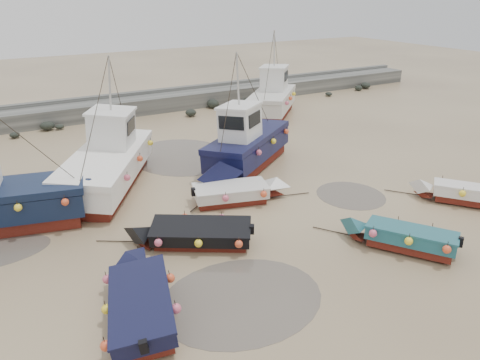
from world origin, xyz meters
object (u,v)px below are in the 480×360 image
at_px(cabin_boat_1, 109,158).
at_px(dinghy_5, 238,190).
at_px(cabin_boat_2, 245,146).
at_px(dinghy_1, 142,296).
at_px(dinghy_2, 401,235).
at_px(dinghy_6, 463,191).
at_px(person, 92,219).
at_px(cabin_boat_3, 274,97).
at_px(dinghy_4, 192,231).

bearing_deg(cabin_boat_1, dinghy_5, -17.66).
bearing_deg(dinghy_5, cabin_boat_2, 161.01).
distance_m(dinghy_1, cabin_boat_2, 12.34).
height_order(dinghy_1, dinghy_2, same).
xyz_separation_m(dinghy_6, cabin_boat_2, (-6.55, 8.51, 0.80)).
relative_size(cabin_boat_2, person, 4.55).
relative_size(dinghy_6, cabin_boat_2, 0.55).
bearing_deg(cabin_boat_2, dinghy_5, 110.45).
bearing_deg(cabin_boat_3, dinghy_1, -88.35).
height_order(dinghy_6, person, dinghy_6).
distance_m(dinghy_5, dinghy_6, 10.25).
height_order(dinghy_6, cabin_boat_3, cabin_boat_3).
bearing_deg(cabin_boat_1, cabin_boat_2, 16.14).
distance_m(dinghy_1, dinghy_6, 15.28).
height_order(dinghy_1, person, dinghy_1).
distance_m(dinghy_2, cabin_boat_3, 20.60).
height_order(cabin_boat_2, cabin_boat_3, same).
height_order(dinghy_5, person, dinghy_5).
relative_size(dinghy_1, dinghy_4, 1.13).
bearing_deg(dinghy_6, person, 118.35).
height_order(dinghy_1, cabin_boat_3, cabin_boat_3).
bearing_deg(cabin_boat_1, dinghy_4, -50.97).
bearing_deg(dinghy_4, cabin_boat_1, 39.38).
xyz_separation_m(cabin_boat_1, cabin_boat_2, (6.73, -1.87, 0.05)).
bearing_deg(cabin_boat_2, cabin_boat_3, -76.18).
bearing_deg(dinghy_2, dinghy_4, 114.68).
xyz_separation_m(dinghy_1, dinghy_5, (6.45, 5.38, 0.01)).
relative_size(dinghy_4, cabin_boat_3, 0.72).
height_order(dinghy_5, cabin_boat_1, cabin_boat_1).
distance_m(dinghy_5, cabin_boat_2, 4.10).
xyz_separation_m(dinghy_4, cabin_boat_3, (13.90, 15.07, 0.82)).
relative_size(dinghy_5, cabin_boat_2, 0.65).
distance_m(dinghy_2, cabin_boat_2, 10.04).
height_order(dinghy_1, dinghy_5, same).
xyz_separation_m(dinghy_1, cabin_boat_2, (8.73, 8.69, 0.81)).
relative_size(dinghy_1, cabin_boat_3, 0.82).
bearing_deg(dinghy_5, dinghy_2, 41.51).
bearing_deg(dinghy_6, cabin_boat_2, 90.13).
relative_size(dinghy_6, cabin_boat_1, 0.46).
height_order(dinghy_4, cabin_boat_2, cabin_boat_2).
bearing_deg(dinghy_6, dinghy_1, 143.23).
distance_m(dinghy_1, dinghy_4, 4.19).
bearing_deg(dinghy_1, person, 104.74).
height_order(dinghy_1, cabin_boat_2, cabin_boat_2).
bearing_deg(dinghy_6, dinghy_5, 112.05).
bearing_deg(dinghy_5, dinghy_6, 75.04).
relative_size(dinghy_1, dinghy_6, 1.32).
relative_size(dinghy_4, cabin_boat_1, 0.53).
distance_m(cabin_boat_1, cabin_boat_2, 6.98).
xyz_separation_m(dinghy_1, cabin_boat_3, (16.89, 18.01, 0.82)).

